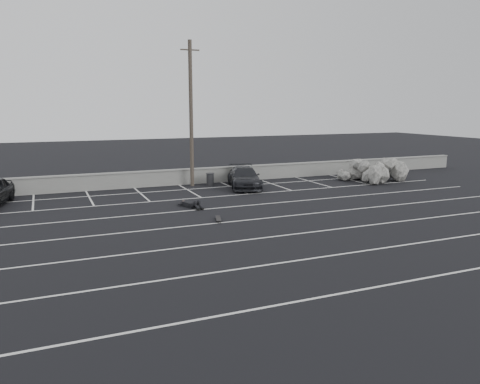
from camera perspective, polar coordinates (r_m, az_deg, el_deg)
name	(u,v)px	position (r m, az deg, el deg)	size (l,w,h in m)	color
ground	(249,240)	(18.70, 1.09, -5.83)	(120.00, 120.00, 0.00)	black
seawall	(164,178)	(31.61, -9.30, 1.75)	(50.00, 0.45, 1.06)	gray
stall_lines	(210,216)	(22.64, -3.66, -2.96)	(36.00, 20.05, 0.01)	silver
car_right	(244,177)	(30.42, 0.52, 1.79)	(1.89, 4.65, 1.35)	black
utility_pole	(191,114)	(30.96, -5.99, 9.46)	(1.25, 0.25, 9.38)	#4C4238
trash_bin	(210,179)	(31.42, -3.66, 1.58)	(0.60, 0.60, 0.83)	#262729
riprap_pile	(374,174)	(34.62, 16.07, 2.16)	(5.16, 4.00, 1.47)	#A2A098
person	(189,202)	(24.91, -6.30, -1.22)	(1.49, 2.52, 0.47)	black
skateboard	(218,219)	(21.70, -2.64, -3.33)	(0.46, 0.89, 0.10)	black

